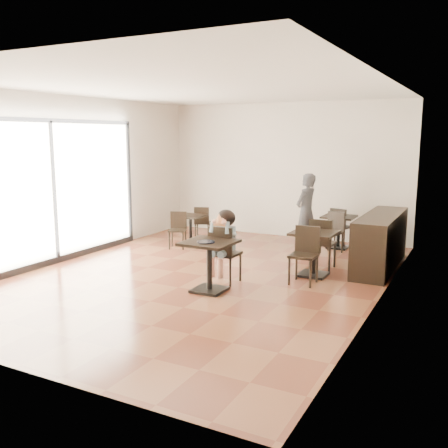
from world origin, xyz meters
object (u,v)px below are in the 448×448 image
Objects in this scene: adult_patron at (306,211)px; cafe_table_left at (191,229)px; child_table at (209,266)px; chair_back_b at (332,233)px; chair_left_a at (203,223)px; chair_back_a at (341,227)px; chair_left_b at (177,230)px; cafe_table_mid at (314,254)px; child at (225,247)px; child_chair at (225,254)px; cafe_table_back at (338,232)px; chair_mid_a at (323,243)px; chair_mid_b at (304,256)px.

cafe_table_left is at bearing -58.80° from adult_patron.
child_table is 0.94× the size of chair_back_b.
adult_patron is 2.50m from chair_left_a.
chair_left_b is at bearing 44.38° from chair_back_a.
chair_left_b is at bearing 167.46° from cafe_table_mid.
chair_back_a is (0.65, 0.53, -0.39)m from adult_patron.
child_chair is at bearing 0.00° from child.
adult_patron is 2.07× the size of chair_left_a.
cafe_table_back is 0.24m from chair_back_a.
cafe_table_mid is (1.18, 1.07, -0.22)m from child.
chair_back_b is at bearing -109.07° from child_chair.
cafe_table_mid is 3.53m from cafe_table_left.
chair_left_b is 3.62m from chair_back_a.
chair_back_a and chair_back_b have the same top height.
chair_back_a is (-0.18, 2.05, -0.04)m from chair_mid_a.
child is at bearing -0.00° from child_chair.
chair_mid_b is at bearing 42.06° from child_table.
chair_back_b is at bearing 70.93° from child.
chair_left_a is (-3.29, 1.28, -0.08)m from chair_mid_a.
child is 1.72× the size of cafe_table_back.
chair_left_b is 3.29m from chair_back_b.
chair_left_b is (-3.29, 1.28, -0.08)m from chair_mid_b.
chair_back_a reaches higher than cafe_table_left.
child is 1.29× the size of chair_mid_b.
chair_mid_b is at bearing 122.37° from chair_left_a.
child_table is 4.04m from chair_left_a.
chair_mid_b reaches higher than child_table.
cafe_table_left is 3.77m from chair_mid_b.
cafe_table_back is 0.90× the size of chair_left_b.
chair_back_b is at bearing 158.07° from chair_left_a.
adult_patron reaches higher than chair_left_b.
cafe_table_back is at bearing 103.38° from chair_back_a.
child_table is 4.11m from cafe_table_back.
chair_mid_a is at bearing 90.00° from cafe_table_mid.
chair_left_a is at bearing -166.82° from chair_back_b.
chair_left_a is at bearing 121.42° from child_table.
child is (0.00, 0.00, 0.13)m from child_chair.
adult_patron is 1.90× the size of chair_back_b.
cafe_table_back is (3.11, 1.09, 0.03)m from cafe_table_left.
chair_left_a is at bearing 150.89° from cafe_table_mid.
adult_patron is 1.90× the size of chair_back_a.
child is 1.55× the size of chair_left_b.
chair_left_a is (-2.11, 2.90, -0.22)m from child.
child_table is 0.59m from child.
chair_mid_a is (0.18, -1.82, 0.12)m from cafe_table_back.
child is 1.61m from cafe_table_mid.
chair_left_a is (-2.11, 3.45, -0.01)m from child_table.
child_chair is at bearing -48.11° from cafe_table_left.
chair_back_a is at bearing -85.20° from chair_mid_a.
chair_back_a is (-0.18, 3.15, -0.04)m from chair_mid_b.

